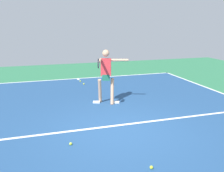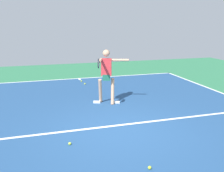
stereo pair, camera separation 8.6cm
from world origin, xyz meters
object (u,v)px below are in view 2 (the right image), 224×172
(tennis_player, at_px, (107,73))
(tennis_ball_by_baseline, at_px, (70,144))
(tennis_ball_near_service_line, at_px, (85,84))
(tennis_ball_far_corner, at_px, (81,81))
(tennis_ball_centre_court, at_px, (150,168))

(tennis_player, xyz_separation_m, tennis_ball_by_baseline, (1.61, 2.69, -1.04))
(tennis_ball_near_service_line, xyz_separation_m, tennis_ball_far_corner, (0.06, -0.58, 0.00))
(tennis_ball_far_corner, bearing_deg, tennis_player, 94.59)
(tennis_player, relative_size, tennis_ball_by_baseline, 28.17)
(tennis_player, bearing_deg, tennis_ball_far_corner, -66.37)
(tennis_ball_far_corner, relative_size, tennis_ball_centre_court, 1.00)
(tennis_ball_near_service_line, bearing_deg, tennis_ball_centre_court, 89.57)
(tennis_player, height_order, tennis_ball_centre_court, tennis_player)
(tennis_ball_near_service_line, distance_m, tennis_ball_far_corner, 0.59)
(tennis_ball_centre_court, bearing_deg, tennis_player, -93.79)
(tennis_ball_near_service_line, relative_size, tennis_ball_far_corner, 1.00)
(tennis_ball_near_service_line, xyz_separation_m, tennis_ball_centre_court, (0.05, 7.02, 0.00))
(tennis_ball_centre_court, bearing_deg, tennis_ball_near_service_line, -90.43)
(tennis_player, distance_m, tennis_ball_near_service_line, 3.10)
(tennis_ball_far_corner, bearing_deg, tennis_ball_centre_court, 90.07)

